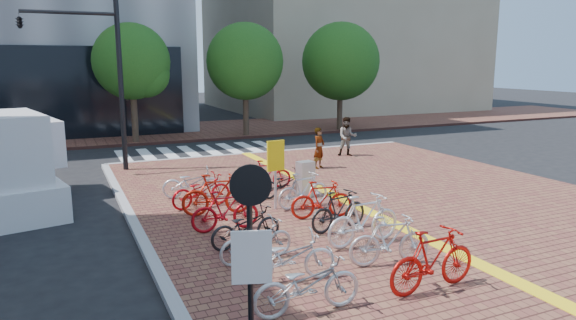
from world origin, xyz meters
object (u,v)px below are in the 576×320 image
box_truck (9,164)px  pedestrian_a (319,148)px  bike_1 (289,257)px  utility_box (305,179)px  notice_sign (251,245)px  bike_6 (201,191)px  bike_8 (433,260)px  bike_0 (307,284)px  bike_3 (246,226)px  bike_7 (192,183)px  pedestrian_b (347,137)px  bike_12 (322,199)px  yellow_sign (276,162)px  bike_9 (390,240)px  bike_13 (303,190)px  traffic_light_pole (76,53)px  bike_2 (256,241)px  bike_4 (225,210)px  bike_10 (364,220)px  bike_11 (339,210)px  bike_14 (285,183)px  bike_5 (217,194)px  bike_15 (267,175)px

box_truck → pedestrian_a: bearing=5.0°
bike_1 → utility_box: bearing=-18.6°
utility_box → notice_sign: size_ratio=0.38×
bike_6 → bike_8: size_ratio=0.92×
bike_0 → utility_box: bearing=-23.0°
bike_3 → bike_7: (-0.08, 4.58, 0.01)m
pedestrian_b → bike_12: bearing=-99.9°
yellow_sign → bike_9: bearing=-83.3°
bike_0 → pedestrian_a: bearing=-25.6°
bike_1 → bike_9: size_ratio=1.03×
bike_1 → utility_box: utility_box is taller
pedestrian_a → yellow_sign: bearing=-159.4°
bike_6 → bike_12: bearing=-142.9°
bike_13 → yellow_sign: bearing=70.1°
traffic_light_pole → bike_2: bearing=-75.5°
yellow_sign → pedestrian_b: bearing=46.3°
box_truck → bike_1: bearing=-57.7°
pedestrian_b → traffic_light_pole: bearing=-160.4°
bike_3 → bike_4: (-0.10, 1.20, 0.05)m
bike_10 → pedestrian_b: pedestrian_b is taller
bike_4 → bike_10: 3.35m
bike_3 → bike_11: size_ratio=1.04×
yellow_sign → box_truck: box_truck is taller
yellow_sign → bike_2: bearing=-119.2°
bike_2 → traffic_light_pole: traffic_light_pole is taller
bike_9 → bike_14: (0.24, 5.75, -0.10)m
bike_11 → bike_13: (0.08, 2.13, 0.00)m
bike_9 → traffic_light_pole: bearing=35.0°
bike_3 → bike_4: 1.21m
bike_3 → bike_13: (2.50, 2.24, 0.05)m
box_truck → bike_4: bearing=-44.3°
bike_13 → notice_sign: (-4.04, -6.78, 1.28)m
bike_14 → yellow_sign: (-0.78, -1.15, 0.93)m
bike_3 → bike_10: (2.43, -1.00, 0.13)m
bike_1 → bike_3: 2.09m
pedestrian_a → bike_3: bearing=-158.3°
bike_8 → bike_3: bearing=29.7°
bike_9 → yellow_sign: yellow_sign is taller
bike_3 → bike_5: bearing=-12.1°
bike_0 → bike_2: 2.43m
pedestrian_b → box_truck: 13.03m
bike_6 → bike_10: 5.14m
pedestrian_a → bike_15: bearing=-173.3°
bike_1 → bike_6: same height
bike_5 → pedestrian_b: size_ratio=1.11×
bike_4 → bike_7: size_ratio=0.96×
bike_4 → bike_5: 1.37m
bike_3 → pedestrian_b: bearing=-51.8°
bike_10 → bike_15: size_ratio=1.21×
bike_2 → bike_10: size_ratio=0.85×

